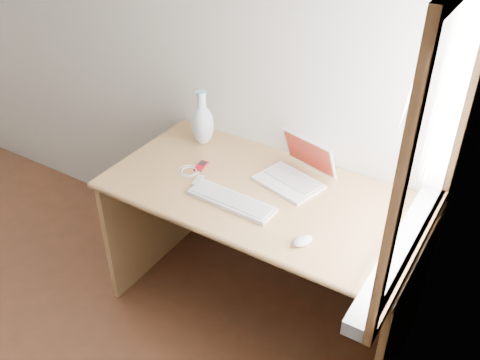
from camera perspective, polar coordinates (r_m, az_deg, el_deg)
The scene contains 10 objects.
back_wall at distance 3.03m, azimuth -11.26°, elevation 16.58°, with size 3.50×0.04×2.60m, color silver.
window at distance 1.91m, azimuth 19.95°, elevation 3.64°, with size 0.11×0.99×1.10m.
desk at distance 2.63m, azimuth 3.38°, elevation -4.25°, with size 1.47×0.73×0.77m.
laptop at distance 2.50m, azimuth 5.67°, elevation 0.91°, with size 0.34×0.31×0.20m.
external_keyboard at distance 2.36m, azimuth -0.90°, elevation -2.23°, with size 0.41×0.14×0.02m.
mouse at distance 2.15m, azimuth 6.68°, elevation -6.46°, with size 0.05×0.09×0.03m, color white.
ipod at distance 2.61m, azimuth -4.17°, elevation 1.51°, with size 0.06×0.10×0.01m.
cable_coil at distance 2.58m, azimuth -5.49°, elevation 0.99°, with size 0.10×0.10×0.01m, color white.
remote at distance 2.51m, azimuth -4.50°, elevation -0.04°, with size 0.03×0.09×0.01m, color white.
vase at distance 2.75m, azimuth -4.02°, elevation 6.08°, with size 0.11×0.11×0.29m.
Camera 1 is at (1.98, -0.36, 2.19)m, focal length 40.00 mm.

